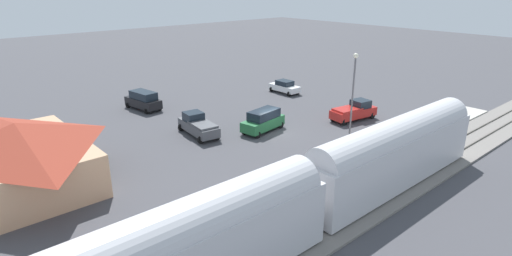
# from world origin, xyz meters

# --- Properties ---
(ground_plane) EXTENTS (200.00, 200.00, 0.00)m
(ground_plane) POSITION_xyz_m (0.00, 0.00, 0.00)
(ground_plane) COLOR #424247
(railway_track) EXTENTS (4.80, 70.00, 0.30)m
(railway_track) POSITION_xyz_m (-14.00, 0.00, 0.09)
(railway_track) COLOR slate
(railway_track) RESTS_ON ground
(platform) EXTENTS (3.20, 46.00, 0.30)m
(platform) POSITION_xyz_m (-10.00, 0.00, 0.15)
(platform) COLOR #B7B2A8
(platform) RESTS_ON ground
(station_building) EXTENTS (12.72, 9.15, 4.99)m
(station_building) POSITION_xyz_m (4.00, 22.00, 2.58)
(station_building) COLOR tan
(station_building) RESTS_ON ground
(pedestrian_on_platform) EXTENTS (0.36, 0.36, 1.71)m
(pedestrian_on_platform) POSITION_xyz_m (-9.80, 3.33, 1.28)
(pedestrian_on_platform) COLOR #333338
(pedestrian_on_platform) RESTS_ON platform
(sedan_white) EXTENTS (4.51, 2.29, 1.74)m
(sedan_white) POSITION_xyz_m (10.54, -11.85, 0.88)
(sedan_white) COLOR white
(sedan_white) RESTS_ON ground
(suv_black) EXTENTS (5.12, 2.91, 2.22)m
(suv_black) POSITION_xyz_m (16.20, 6.22, 1.15)
(suv_black) COLOR black
(suv_black) RESTS_ON ground
(pickup_red) EXTENTS (2.74, 5.63, 2.14)m
(pickup_red) POSITION_xyz_m (-2.74, -9.37, 1.03)
(pickup_red) COLOR red
(pickup_red) RESTS_ON ground
(suv_green) EXTENTS (2.72, 5.15, 2.22)m
(suv_green) POSITION_xyz_m (1.18, 0.58, 1.15)
(suv_green) COLOR #236638
(suv_green) RESTS_ON ground
(pickup_charcoal) EXTENTS (5.59, 2.96, 2.14)m
(pickup_charcoal) POSITION_xyz_m (4.60, 6.21, 1.03)
(pickup_charcoal) COLOR #47494F
(pickup_charcoal) RESTS_ON ground
(light_pole_near_platform) EXTENTS (0.44, 0.44, 8.66)m
(light_pole_near_platform) POSITION_xyz_m (-7.20, -2.52, 5.37)
(light_pole_near_platform) COLOR #515156
(light_pole_near_platform) RESTS_ON ground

